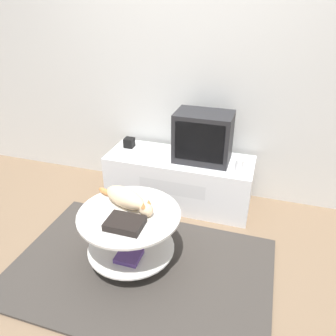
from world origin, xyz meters
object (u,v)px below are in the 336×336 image
Objects in this scene: cat at (127,199)px; speaker at (129,143)px; tv at (203,137)px; dvd_box at (125,223)px.

speaker is at bearing 133.62° from cat.
tv is at bearing 87.41° from cat.
dvd_box is at bearing -105.18° from tv.
tv is 0.77m from speaker.
cat is (0.38, -0.91, -0.01)m from speaker.
cat is (-0.08, 0.22, 0.04)m from dvd_box.
speaker is 0.18× the size of cat.
dvd_box is (-0.29, -1.08, -0.23)m from tv.
tv reaches higher than cat.
dvd_box is 0.48× the size of cat.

